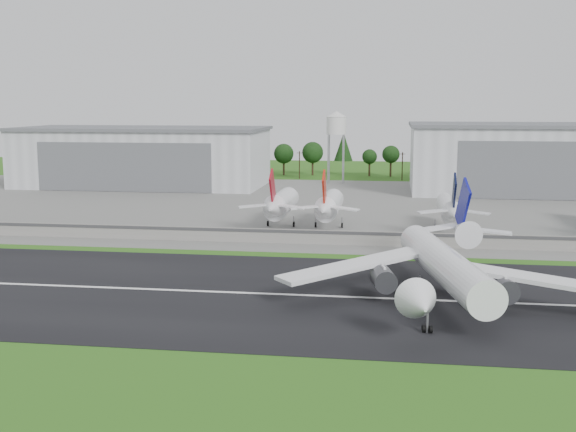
% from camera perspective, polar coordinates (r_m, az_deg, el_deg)
% --- Properties ---
extents(ground, '(600.00, 600.00, 0.00)m').
position_cam_1_polar(ground, '(115.22, -1.16, -7.55)').
color(ground, '#2C5815').
rests_on(ground, ground).
extents(runway, '(320.00, 60.00, 0.10)m').
position_cam_1_polar(runway, '(124.70, -0.39, -6.23)').
color(runway, black).
rests_on(runway, ground).
extents(runway_centerline, '(220.00, 1.00, 0.02)m').
position_cam_1_polar(runway_centerline, '(124.69, -0.39, -6.21)').
color(runway_centerline, white).
rests_on(runway_centerline, runway).
extents(apron, '(320.00, 150.00, 0.10)m').
position_cam_1_polar(apron, '(231.99, 3.74, 0.84)').
color(apron, slate).
rests_on(apron, ground).
extents(blast_fence, '(240.00, 0.61, 3.50)m').
position_cam_1_polar(blast_fence, '(167.82, 1.94, -1.67)').
color(blast_fence, gray).
rests_on(blast_fence, ground).
extents(hangar_west, '(97.00, 44.00, 23.20)m').
position_cam_1_polar(hangar_west, '(291.74, -11.41, 4.63)').
color(hangar_west, silver).
rests_on(hangar_west, ground).
extents(hangar_east, '(102.00, 47.00, 25.20)m').
position_cam_1_polar(hangar_east, '(280.39, 20.05, 4.30)').
color(hangar_east, silver).
rests_on(hangar_east, ground).
extents(water_tower, '(8.40, 8.40, 29.40)m').
position_cam_1_polar(water_tower, '(294.98, 3.84, 7.35)').
color(water_tower, '#99999E').
rests_on(water_tower, ground).
extents(utility_poles, '(230.00, 3.00, 12.00)m').
position_cam_1_polar(utility_poles, '(311.21, 4.93, 2.89)').
color(utility_poles, black).
rests_on(utility_poles, ground).
extents(treeline, '(320.00, 16.00, 22.00)m').
position_cam_1_polar(treeline, '(326.11, 5.09, 3.16)').
color(treeline, black).
rests_on(treeline, ground).
extents(main_airliner, '(56.22, 58.98, 18.17)m').
position_cam_1_polar(main_airliner, '(122.05, 12.24, -4.43)').
color(main_airliner, white).
rests_on(main_airliner, runway).
extents(parked_jet_red_a, '(7.36, 31.29, 16.81)m').
position_cam_1_polar(parked_jet_red_a, '(189.69, -0.64, 0.95)').
color(parked_jet_red_a, white).
rests_on(parked_jet_red_a, ground).
extents(parked_jet_red_b, '(7.36, 31.29, 16.70)m').
position_cam_1_polar(parked_jet_red_b, '(188.13, 3.22, 0.83)').
color(parked_jet_red_b, white).
rests_on(parked_jet_red_b, ground).
extents(parked_jet_navy, '(7.36, 31.29, 16.43)m').
position_cam_1_polar(parked_jet_navy, '(187.94, 12.66, 0.54)').
color(parked_jet_navy, silver).
rests_on(parked_jet_navy, ground).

